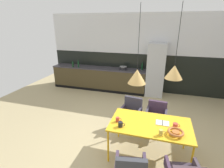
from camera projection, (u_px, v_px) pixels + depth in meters
The scene contains 21 objects.
ground_plane at pixel (121, 140), 3.99m from camera, with size 9.63×9.63×0.00m, color tan.
back_wall_splashback_dark at pixel (141, 72), 6.74m from camera, with size 7.41×0.12×1.47m, color black.
back_wall_panel_upper at pixel (143, 34), 6.24m from camera, with size 7.41×0.12×1.47m, color silver.
kitchen_counter at pixel (99, 78), 6.95m from camera, with size 3.81×0.63×0.90m.
refrigerator_column at pixel (156, 70), 6.18m from camera, with size 0.63×0.60×1.93m, color #ADAFB2.
dining_table at pixel (150, 126), 3.31m from camera, with size 1.55×0.89×0.74m.
armchair_by_stool at pixel (157, 113), 4.18m from camera, with size 0.52×0.50×0.76m.
armchair_head_of_table at pixel (131, 168), 2.59m from camera, with size 0.56×0.55×0.78m.
armchair_facing_counter at pixel (132, 110), 4.32m from camera, with size 0.55×0.54×0.81m.
fruit_bowl at pixel (176, 132), 2.96m from camera, with size 0.28×0.28×0.08m.
open_book at pixel (162, 123), 3.31m from camera, with size 0.25×0.19×0.02m.
mug_white_ceramic at pixel (118, 119), 3.36m from camera, with size 0.12×0.07×0.09m.
mug_short_terracotta at pixel (175, 125), 3.17m from camera, with size 0.13×0.09×0.08m.
mug_glass_clear at pixel (161, 133), 2.94m from camera, with size 0.12×0.07×0.11m.
mug_dark_espresso at pixel (121, 124), 3.19m from camera, with size 0.13×0.09×0.10m.
cooking_pot at pixel (123, 68), 6.45m from camera, with size 0.27×0.27×0.16m.
bottle_oil_tall at pixel (142, 67), 6.40m from camera, with size 0.07×0.07×0.30m.
bottle_spice_small at pixel (78, 64), 6.78m from camera, with size 0.06×0.06×0.31m.
bottle_vinegar_dark at pixel (73, 64), 6.86m from camera, with size 0.07×0.07×0.26m.
pendant_lamp_over_table_near at pixel (137, 76), 3.08m from camera, with size 0.33×0.33×1.35m.
pendant_lamp_over_table_far at pixel (174, 72), 2.85m from camera, with size 0.29×0.29×1.20m.
Camera 1 is at (0.73, -3.23, 2.59)m, focal length 27.25 mm.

